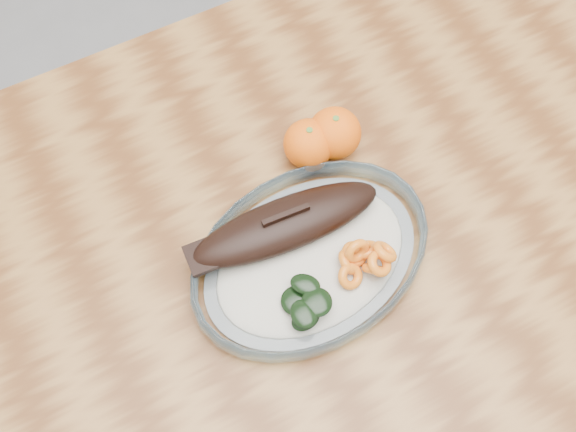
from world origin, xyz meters
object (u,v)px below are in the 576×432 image
Objects in this scene: plated_meal at (310,255)px; orange_right at (309,144)px; orange_left at (334,133)px; dining_table at (338,256)px.

orange_right is at bearing 55.17° from plated_meal.
plated_meal reaches higher than orange_right.
orange_left is 0.04m from orange_right.
plated_meal is 9.40× the size of orange_right.
orange_left is at bearing 43.74° from plated_meal.
orange_right is (0.01, 0.11, 0.13)m from dining_table.
orange_right is (0.07, 0.13, 0.01)m from plated_meal.
plated_meal is at bearing -128.95° from orange_left.
dining_table is at bearing 14.41° from plated_meal.
plated_meal is 0.15m from orange_right.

